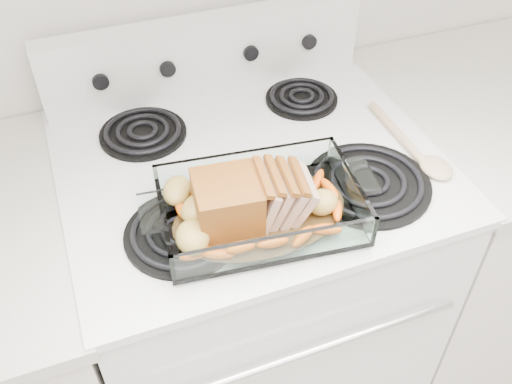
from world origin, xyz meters
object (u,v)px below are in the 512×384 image
object	(u,v)px
counter_right	(462,230)
baking_dish	(260,211)
electric_range	(251,291)
pork_roast	(244,201)

from	to	relation	value
counter_right	baking_dish	size ratio (longest dim) A/B	2.62
electric_range	baking_dish	xyz separation A→B (m)	(-0.05, -0.18, 0.48)
electric_range	counter_right	world-z (taller)	electric_range
electric_range	pork_roast	xyz separation A→B (m)	(-0.08, -0.18, 0.51)
electric_range	counter_right	xyz separation A→B (m)	(0.66, -0.00, -0.02)
baking_dish	pork_roast	bearing A→B (deg)	-173.22
baking_dish	pork_roast	xyz separation A→B (m)	(-0.03, -0.00, 0.03)
electric_range	counter_right	size ratio (longest dim) A/B	1.20
counter_right	baking_dish	world-z (taller)	baking_dish
baking_dish	pork_roast	size ratio (longest dim) A/B	1.67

